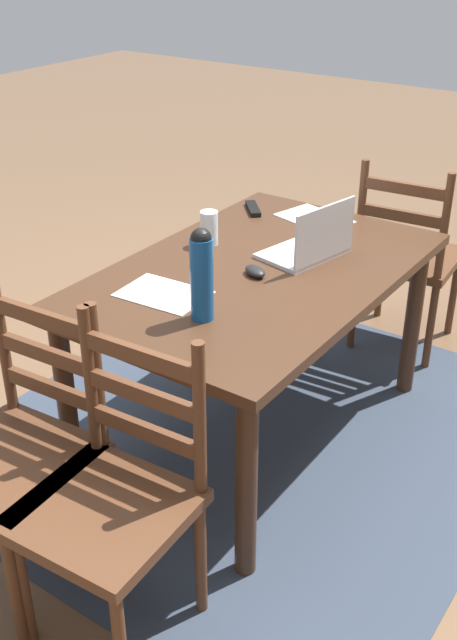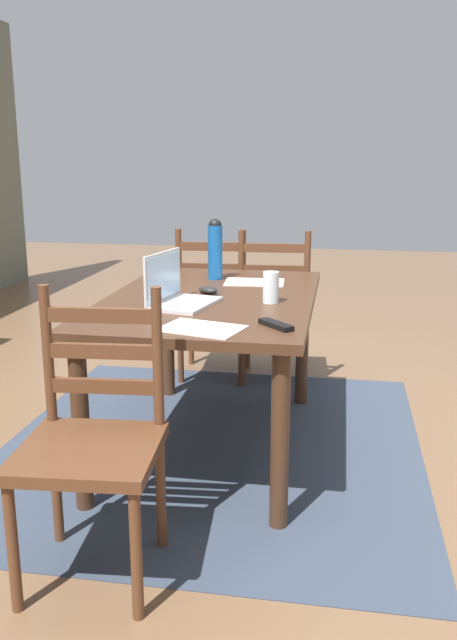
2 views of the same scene
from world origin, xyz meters
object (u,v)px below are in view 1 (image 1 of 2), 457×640
object	(u,v)px
water_bottle	(202,273)
dining_table	(257,291)
chair_left_far	(407,258)
chair_right_far	(113,500)
chair_right_near	(21,452)
laptop	(312,244)
computer_mouse	(255,271)
tv_remote	(253,209)
drinking_glass	(209,228)

from	to	relation	value
water_bottle	dining_table	bearing A→B (deg)	-171.69
chair_left_far	water_bottle	size ratio (longest dim) A/B	3.04
chair_right_far	chair_right_near	bearing A→B (deg)	-90.00
laptop	computer_mouse	world-z (taller)	laptop
chair_right_far	chair_right_near	size ratio (longest dim) A/B	1.00
water_bottle	tv_remote	distance (m)	1.03
computer_mouse	water_bottle	bearing A→B (deg)	31.70
computer_mouse	chair_left_far	bearing A→B (deg)	-162.85
chair_left_far	laptop	bearing A→B (deg)	-5.15
chair_right_far	chair_left_far	distance (m)	2.04
chair_right_far	computer_mouse	size ratio (longest dim) A/B	9.50
laptop	chair_left_far	bearing A→B (deg)	174.85
tv_remote	chair_right_near	bearing A→B (deg)	-126.53
laptop	drinking_glass	xyz separation A→B (m)	(0.11, -0.40, 0.01)
chair_right_far	computer_mouse	bearing A→B (deg)	-170.60
dining_table	computer_mouse	xyz separation A→B (m)	(0.05, 0.02, 0.11)
tv_remote	water_bottle	bearing A→B (deg)	-108.67
chair_right_far	water_bottle	world-z (taller)	water_bottle
dining_table	laptop	distance (m)	0.27
drinking_glass	computer_mouse	size ratio (longest dim) A/B	1.37
dining_table	chair_right_far	xyz separation A→B (m)	(1.02, 0.18, -0.18)
chair_right_far	computer_mouse	xyz separation A→B (m)	(-0.96, -0.16, 0.30)
water_bottle	computer_mouse	distance (m)	0.40
chair_left_far	water_bottle	xyz separation A→B (m)	(1.45, -0.13, 0.44)
computer_mouse	tv_remote	distance (m)	0.67
drinking_glass	computer_mouse	bearing A→B (deg)	65.45
chair_left_far	drinking_glass	bearing A→B (deg)	-26.93
chair_right_near	laptop	distance (m)	1.30
chair_right_far	water_bottle	size ratio (longest dim) A/B	3.04
laptop	computer_mouse	size ratio (longest dim) A/B	3.59
dining_table	water_bottle	size ratio (longest dim) A/B	4.67
chair_right_far	laptop	xyz separation A→B (m)	(-1.22, -0.07, 0.34)
water_bottle	drinking_glass	world-z (taller)	water_bottle
chair_right_near	water_bottle	world-z (taller)	water_bottle
chair_right_near	computer_mouse	xyz separation A→B (m)	(-0.96, 0.21, 0.30)
water_bottle	computer_mouse	xyz separation A→B (m)	(-0.37, -0.04, -0.15)
chair_left_far	water_bottle	bearing A→B (deg)	-5.04
computer_mouse	tv_remote	size ratio (longest dim) A/B	0.59
dining_table	chair_right_near	bearing A→B (deg)	-10.53
chair_right_near	drinking_glass	size ratio (longest dim) A/B	6.93
chair_left_far	tv_remote	size ratio (longest dim) A/B	5.59
chair_right_far	chair_right_near	world-z (taller)	same
drinking_glass	tv_remote	xyz separation A→B (m)	(-0.42, -0.07, -0.06)
chair_left_far	laptop	size ratio (longest dim) A/B	2.65
chair_left_far	drinking_glass	xyz separation A→B (m)	(0.93, -0.47, 0.35)
chair_right_far	tv_remote	bearing A→B (deg)	-160.69
water_bottle	tv_remote	bearing A→B (deg)	-156.15
chair_right_near	chair_left_far	bearing A→B (deg)	169.45
drinking_glass	tv_remote	size ratio (longest dim) A/B	0.81
chair_right_near	tv_remote	xyz separation A→B (m)	(-1.52, -0.16, 0.29)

